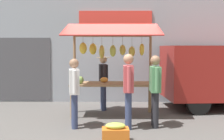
{
  "coord_description": "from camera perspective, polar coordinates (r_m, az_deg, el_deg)",
  "views": [
    {
      "loc": [
        -0.12,
        8.25,
        1.84
      ],
      "look_at": [
        0.0,
        0.3,
        1.25
      ],
      "focal_mm": 49.73,
      "sensor_mm": 36.0,
      "label": 1
    }
  ],
  "objects": [
    {
      "name": "shopper_with_ponytail",
      "position": [
        7.11,
        -6.96,
        -3.34
      ],
      "size": [
        0.3,
        0.67,
        1.58
      ],
      "rotation": [
        0.0,
        0.0,
        -1.4
      ],
      "color": "navy",
      "rests_on": "ground"
    },
    {
      "name": "ground_plane",
      "position": [
        8.45,
        0.03,
        -8.33
      ],
      "size": [
        40.0,
        40.0,
        0.0
      ],
      "primitive_type": "plane",
      "color": "#514F4C"
    },
    {
      "name": "shopper_with_shopping_bag",
      "position": [
        7.01,
        3.03,
        -2.8
      ],
      "size": [
        0.23,
        0.71,
        1.68
      ],
      "rotation": [
        0.0,
        0.0,
        -1.57
      ],
      "color": "navy",
      "rests_on": "ground"
    },
    {
      "name": "shopper_in_striped_shirt",
      "position": [
        7.18,
        7.94,
        -2.87
      ],
      "size": [
        0.22,
        0.7,
        1.65
      ],
      "rotation": [
        0.0,
        0.0,
        -1.58
      ],
      "color": "#232328",
      "rests_on": "ground"
    },
    {
      "name": "vendor_with_sunhat",
      "position": [
        9.05,
        -1.62,
        -1.56
      ],
      "size": [
        0.41,
        0.68,
        1.58
      ],
      "rotation": [
        0.0,
        0.0,
        1.72
      ],
      "color": "navy",
      "rests_on": "ground"
    },
    {
      "name": "street_backdrop",
      "position": [
        10.45,
        -0.12,
        3.46
      ],
      "size": [
        9.0,
        0.3,
        3.4
      ],
      "color": "#8C939E",
      "rests_on": "ground"
    },
    {
      "name": "produce_crate_near",
      "position": [
        6.15,
        0.63,
        -11.51
      ],
      "size": [
        0.54,
        0.37,
        0.37
      ],
      "color": "#D1661E",
      "rests_on": "ground"
    },
    {
      "name": "market_stall",
      "position": [
        8.31,
        -0.24,
        2.32
      ],
      "size": [
        2.5,
        1.46,
        2.5
      ],
      "color": "olive",
      "rests_on": "ground"
    }
  ]
}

